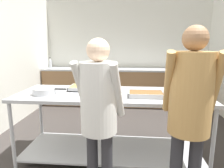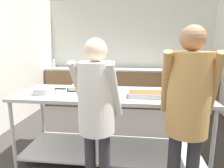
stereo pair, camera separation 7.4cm
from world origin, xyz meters
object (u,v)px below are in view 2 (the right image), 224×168
sauce_pan (45,90)px  serving_tray_roast (181,94)px  serving_tray_vegetables (87,88)px  guest_serving_left (96,105)px  water_bottle (54,63)px  plate_stack (115,91)px  guest_serving_right (188,103)px  serving_tray_greens (145,95)px

sauce_pan → serving_tray_roast: bearing=2.7°
serving_tray_vegetables → guest_serving_left: 0.95m
serving_tray_vegetables → water_bottle: (-1.46, 2.33, 0.11)m
sauce_pan → water_bottle: bearing=110.5°
serving_tray_vegetables → plate_stack: 0.43m
guest_serving_left → guest_serving_right: size_ratio=0.94×
plate_stack → sauce_pan: bearing=-170.7°
serving_tray_roast → guest_serving_right: guest_serving_right is taller
serving_tray_vegetables → plate_stack: (0.41, -0.15, -0.00)m
plate_stack → water_bottle: bearing=127.0°
plate_stack → water_bottle: 3.11m
serving_tray_vegetables → water_bottle: size_ratio=1.69×
serving_tray_greens → water_bottle: size_ratio=1.53×
sauce_pan → plate_stack: (0.89, 0.14, -0.02)m
sauce_pan → serving_tray_roast: 1.70m
water_bottle → serving_tray_vegetables: bearing=-57.9°
serving_tray_roast → guest_serving_left: (-0.91, -0.68, 0.04)m
serving_tray_vegetables → serving_tray_roast: size_ratio=1.24×
guest_serving_right → water_bottle: bearing=128.1°
serving_tray_roast → serving_tray_greens: bearing=-170.2°
guest_serving_right → water_bottle: (-2.57, 3.29, 0.01)m
sauce_pan → guest_serving_left: size_ratio=0.27×
plate_stack → serving_tray_vegetables: bearing=159.7°
plate_stack → guest_serving_left: (-0.09, -0.75, 0.04)m
guest_serving_left → water_bottle: size_ratio=5.77×
serving_tray_greens → guest_serving_left: 0.78m
serving_tray_greens → guest_serving_right: size_ratio=0.25×
plate_stack → serving_tray_roast: bearing=-4.5°
sauce_pan → serving_tray_roast: size_ratio=1.14×
guest_serving_right → sauce_pan: bearing=157.5°
serving_tray_vegetables → serving_tray_roast: bearing=-10.0°
plate_stack → guest_serving_right: guest_serving_right is taller
sauce_pan → serving_tray_roast: sauce_pan is taller
serving_tray_vegetables → serving_tray_greens: same height
water_bottle → guest_serving_left: bearing=-61.2°
sauce_pan → water_bottle: (-0.98, 2.62, 0.10)m
sauce_pan → guest_serving_right: bearing=-22.5°
sauce_pan → guest_serving_right: size_ratio=0.25×
serving_tray_greens → water_bottle: 3.46m
sauce_pan → water_bottle: 2.80m
serving_tray_greens → guest_serving_left: size_ratio=0.27×
serving_tray_vegetables → serving_tray_greens: 0.84m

